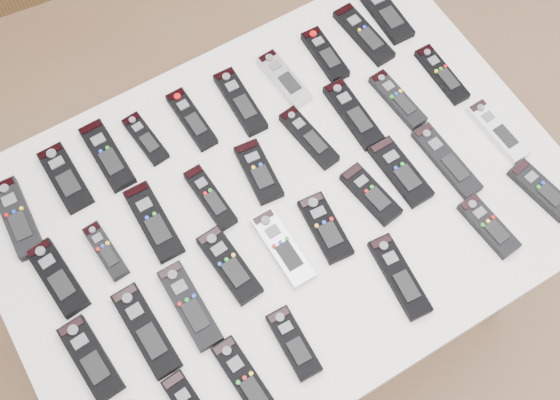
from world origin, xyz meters
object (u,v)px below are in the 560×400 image
remote_10 (58,278)px  remote_14 (259,172)px  remote_35 (541,190)px  remote_34 (489,226)px  remote_22 (229,265)px  remote_15 (309,138)px  remote_6 (284,79)px  remote_21 (190,306)px  remote_31 (248,383)px  remote_1 (65,178)px  remote_17 (397,100)px  remote_12 (154,222)px  remote_19 (91,359)px  remote_3 (145,139)px  remote_20 (146,331)px  remote_24 (325,228)px  remote_26 (400,172)px  table (280,214)px  remote_5 (240,102)px  remote_13 (210,198)px  remote_23 (283,248)px  remote_4 (192,119)px  remote_32 (294,343)px  remote_0 (18,218)px  remote_25 (371,194)px  remote_16 (353,114)px  remote_7 (325,55)px  remote_8 (364,35)px  remote_28 (497,131)px  remote_9 (385,13)px  remote_27 (446,161)px  remote_33 (399,277)px

remote_10 → remote_14: bearing=-5.5°
remote_35 → remote_34: bearing=174.1°
remote_10 → remote_22: bearing=-31.8°
remote_15 → remote_6: bearing=71.6°
remote_21 → remote_31: (0.02, -0.20, 0.00)m
remote_10 → remote_1: bearing=57.0°
remote_17 → remote_34: same height
remote_12 → remote_19: (-0.24, -0.20, 0.00)m
remote_3 → remote_20: remote_20 is taller
remote_17 → remote_34: size_ratio=1.11×
remote_21 → remote_24: bearing=0.3°
remote_12 → remote_14: remote_14 is taller
remote_26 → remote_19: bearing=-179.7°
remote_26 → remote_22: bearing=177.9°
table → remote_14: size_ratio=8.25×
remote_5 → remote_12: bearing=-150.1°
remote_13 → remote_22: bearing=-107.4°
remote_3 → remote_15: (0.32, -0.19, 0.00)m
remote_1 → remote_23: 0.51m
table → remote_6: size_ratio=7.63×
table → remote_24: size_ratio=7.92×
remote_10 → remote_20: bearing=-66.2°
remote_13 → remote_14: (0.12, 0.00, -0.00)m
remote_4 → remote_20: (-0.31, -0.39, 0.00)m
remote_21 → table: bearing=20.4°
remote_32 → remote_13: bearing=90.4°
remote_35 → remote_1: bearing=138.4°
remote_0 → remote_12: (0.25, -0.16, -0.00)m
remote_4 → remote_25: (0.25, -0.37, 0.00)m
remote_10 → remote_0: bearing=91.5°
remote_12 → remote_31: same height
table → remote_16: 0.29m
remote_7 → remote_12: size_ratio=0.82×
remote_7 → remote_8: 0.12m
remote_15 → remote_22: (-0.31, -0.17, -0.00)m
remote_16 → remote_28: bearing=-37.8°
remote_8 → remote_10: bearing=-171.6°
remote_34 → table: bearing=137.0°
remote_20 → remote_3: bearing=61.8°
remote_4 → remote_34: (0.43, -0.57, 0.00)m
remote_9 → remote_12: 0.78m
remote_15 → remote_25: 0.20m
remote_19 → remote_34: remote_19 is taller
remote_32 → remote_31: bearing=-168.1°
remote_3 → remote_27: remote_27 is taller
remote_0 → remote_10: bearing=-80.5°
remote_16 → remote_33: bearing=-108.6°
remote_12 → remote_23: same height
remote_25 → remote_19: bearing=173.3°
remote_23 → remote_34: size_ratio=1.21×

